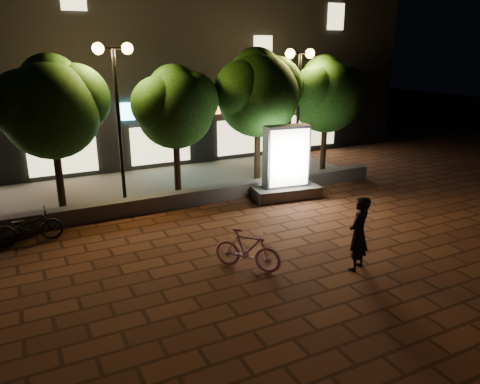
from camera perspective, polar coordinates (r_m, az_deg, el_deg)
ground at (r=12.04m, az=-1.34°, el=-7.52°), size 80.00×80.00×0.00m
retaining_wall at (r=15.40m, az=-7.78°, el=-0.91°), size 16.00×0.45×0.50m
sidewalk at (r=17.74m, az=-10.44°, el=0.77°), size 16.00×5.00×0.08m
building_block at (r=23.29m, az=-16.00°, el=16.79°), size 28.00×8.12×11.30m
tree_left at (r=15.44m, az=-22.52°, el=10.15°), size 3.60×3.00×4.89m
tree_mid at (r=16.27m, az=-8.10°, el=10.82°), size 3.24×2.70×4.50m
tree_right at (r=17.58m, az=2.33°, el=12.63°), size 3.72×3.10×5.07m
tree_far_right at (r=19.35m, az=10.82°, el=12.23°), size 3.48×2.90×4.76m
street_lamp_left at (r=15.40m, az=-15.32°, el=13.03°), size 1.26×0.36×5.18m
street_lamp_right at (r=18.19m, az=7.42°, el=13.71°), size 1.26×0.36×4.98m
ad_kiosk at (r=16.10m, az=5.75°, el=2.92°), size 2.51×1.49×2.57m
scooter_pink at (r=10.96m, az=0.93°, el=-7.24°), size 1.46×1.59×1.01m
rider at (r=11.16m, az=14.63°, el=-5.08°), size 0.79×0.68×1.84m
scooter_parked at (r=13.66m, az=-25.03°, el=-3.99°), size 1.80×0.67×0.94m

